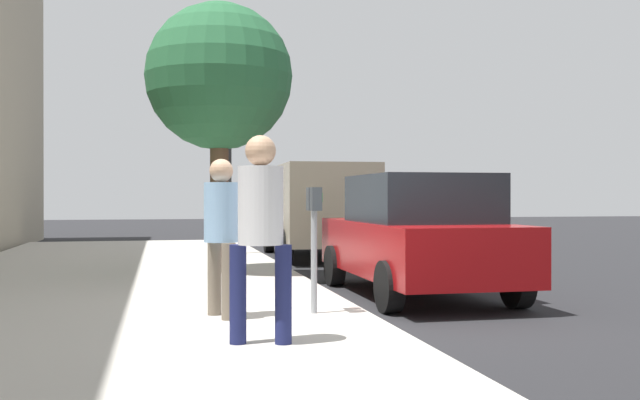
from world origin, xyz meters
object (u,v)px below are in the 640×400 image
object	(u,v)px
pedestrian_at_meter	(221,225)
pedestrian_bystander	(261,219)
parked_van_far	(316,205)
parking_meter	(314,223)
traffic_signal	(233,148)
street_tree	(219,78)
parked_sedan_near	(417,235)

from	to	relation	value
pedestrian_at_meter	pedestrian_bystander	world-z (taller)	pedestrian_bystander
parked_van_far	parking_meter	bearing A→B (deg)	167.84
traffic_signal	street_tree	bearing A→B (deg)	171.08
pedestrian_bystander	street_tree	size ratio (longest dim) A/B	0.40
pedestrian_at_meter	parking_meter	bearing A→B (deg)	-16.42
parking_meter	traffic_signal	bearing A→B (deg)	0.25
parked_van_far	street_tree	xyz separation A→B (m)	(-4.46, 2.66, 2.25)
parking_meter	traffic_signal	distance (m)	8.93
parking_meter	pedestrian_at_meter	xyz separation A→B (m)	(-0.05, 1.04, -0.01)
parked_sedan_near	parked_van_far	distance (m)	7.09
pedestrian_at_meter	traffic_signal	bearing A→B (deg)	64.28
parking_meter	parked_sedan_near	distance (m)	2.89
parked_sedan_near	traffic_signal	size ratio (longest dim) A/B	1.22
parked_sedan_near	parked_van_far	bearing A→B (deg)	0.00
parked_sedan_near	parked_van_far	size ratio (longest dim) A/B	0.84
parking_meter	pedestrian_at_meter	world-z (taller)	pedestrian_at_meter
pedestrian_at_meter	pedestrian_bystander	xyz separation A→B (m)	(-1.51, -0.22, 0.10)
parked_sedan_near	parked_van_far	xyz separation A→B (m)	(7.08, 0.00, 0.36)
pedestrian_at_meter	street_tree	xyz separation A→B (m)	(4.76, -0.35, 2.35)
street_tree	traffic_signal	world-z (taller)	street_tree
parking_meter	parked_van_far	distance (m)	9.38
pedestrian_bystander	street_tree	world-z (taller)	street_tree
parked_van_far	street_tree	bearing A→B (deg)	149.21
parking_meter	parked_van_far	xyz separation A→B (m)	(9.17, -1.98, 0.09)
pedestrian_bystander	parked_van_far	size ratio (longest dim) A/B	0.35
street_tree	parking_meter	bearing A→B (deg)	-171.74
pedestrian_at_meter	parked_sedan_near	xyz separation A→B (m)	(2.14, -3.02, -0.26)
street_tree	traffic_signal	size ratio (longest dim) A/B	1.29
pedestrian_bystander	parked_van_far	world-z (taller)	parked_van_far
pedestrian_at_meter	pedestrian_bystander	distance (m)	1.53
parked_sedan_near	traffic_signal	world-z (taller)	traffic_signal
pedestrian_bystander	street_tree	distance (m)	6.66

